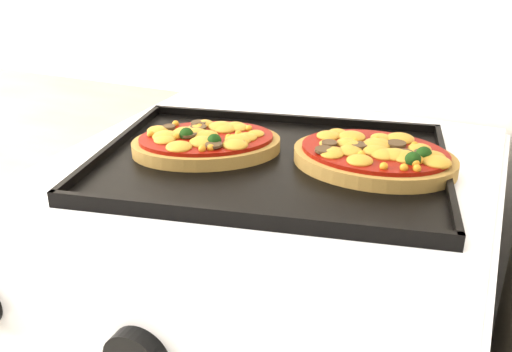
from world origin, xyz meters
The scene contains 4 objects.
control_panel centered at (-0.04, 1.39, 0.85)m, with size 0.60×0.02×0.09m, color white.
baking_tray centered at (-0.03, 1.70, 0.92)m, with size 0.46×0.34×0.02m, color black.
pizza_left centered at (-0.13, 1.70, 0.94)m, with size 0.21×0.14×0.03m, color olive, non-canonical shape.
pizza_right centered at (0.10, 1.74, 0.94)m, with size 0.22×0.16×0.03m, color olive, non-canonical shape.
Camera 1 is at (0.24, 1.04, 1.22)m, focal length 40.00 mm.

